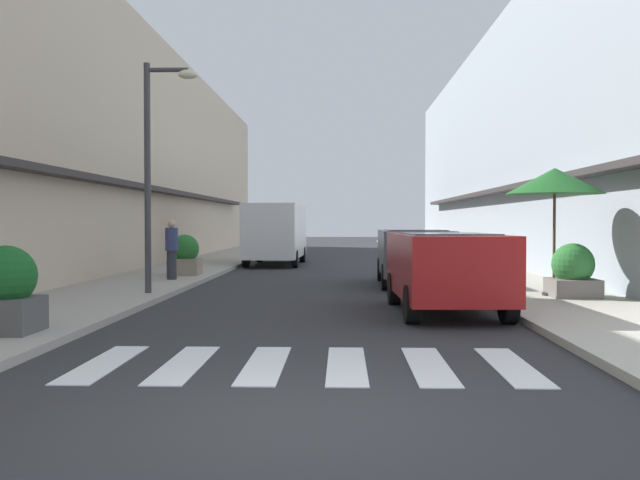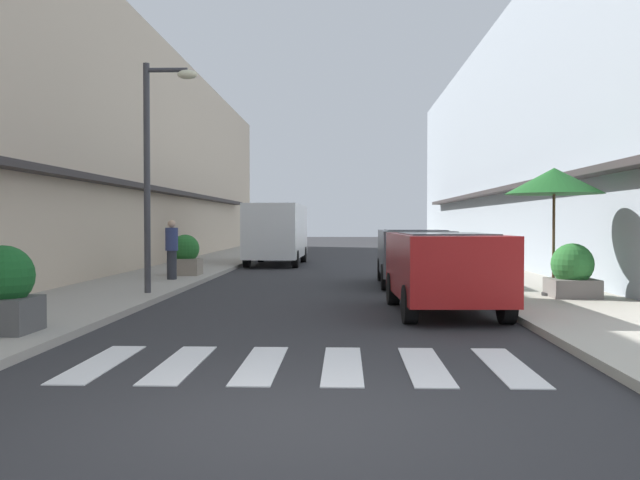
% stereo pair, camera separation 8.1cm
% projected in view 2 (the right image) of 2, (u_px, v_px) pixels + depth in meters
% --- Properties ---
extents(ground_plane, '(106.12, 106.12, 0.00)m').
position_uv_depth(ground_plane, '(331.00, 268.00, 24.98)').
color(ground_plane, '#2B2B2D').
extents(sidewalk_left, '(2.92, 67.53, 0.12)m').
position_uv_depth(sidewalk_left, '(199.00, 266.00, 25.16)').
color(sidewalk_left, '#9E998E').
rests_on(sidewalk_left, ground_plane).
extents(sidewalk_right, '(2.92, 67.53, 0.12)m').
position_uv_depth(sidewalk_right, '(465.00, 267.00, 24.81)').
color(sidewalk_right, '#ADA899').
rests_on(sidewalk_right, ground_plane).
extents(building_row_left, '(5.50, 45.41, 8.53)m').
position_uv_depth(building_row_left, '(104.00, 155.00, 26.60)').
color(building_row_left, '#C6B299').
rests_on(building_row_left, ground_plane).
extents(building_row_right, '(5.50, 45.41, 9.38)m').
position_uv_depth(building_row_right, '(566.00, 142.00, 25.95)').
color(building_row_right, '#939EA8').
rests_on(building_row_right, ground_plane).
extents(crosswalk, '(5.20, 2.20, 0.01)m').
position_uv_depth(crosswalk, '(302.00, 365.00, 8.06)').
color(crosswalk, silver).
rests_on(crosswalk, ground_plane).
extents(parked_car_near, '(1.92, 4.09, 1.47)m').
position_uv_depth(parked_car_near, '(444.00, 263.00, 12.60)').
color(parked_car_near, maroon).
rests_on(parked_car_near, ground_plane).
extents(parked_car_mid, '(1.86, 4.05, 1.47)m').
position_uv_depth(parked_car_mid, '(414.00, 251.00, 18.17)').
color(parked_car_mid, '#4C5156').
rests_on(parked_car_mid, ground_plane).
extents(delivery_van, '(2.11, 5.44, 2.37)m').
position_uv_depth(delivery_van, '(277.00, 229.00, 27.02)').
color(delivery_van, silver).
rests_on(delivery_van, ground_plane).
extents(street_lamp, '(1.19, 0.28, 5.00)m').
position_uv_depth(street_lamp, '(156.00, 152.00, 15.09)').
color(street_lamp, '#38383D').
rests_on(street_lamp, sidewalk_left).
extents(cafe_umbrella, '(2.04, 2.04, 2.69)m').
position_uv_depth(cafe_umbrella, '(554.00, 182.00, 14.53)').
color(cafe_umbrella, '#262626').
rests_on(cafe_umbrella, sidewalk_right).
extents(planter_corner, '(0.86, 0.86, 1.23)m').
position_uv_depth(planter_corner, '(3.00, 290.00, 9.70)').
color(planter_corner, '#4C4C4C').
rests_on(planter_corner, sidewalk_left).
extents(planter_midblock, '(0.95, 0.95, 1.11)m').
position_uv_depth(planter_midblock, '(572.00, 272.00, 14.30)').
color(planter_midblock, slate).
rests_on(planter_midblock, sidewalk_right).
extents(planter_far, '(0.87, 0.87, 1.18)m').
position_uv_depth(planter_far, '(185.00, 256.00, 20.30)').
color(planter_far, gray).
rests_on(planter_far, sidewalk_left).
extents(pedestrian_walking_near, '(0.34, 0.34, 1.61)m').
position_uv_depth(pedestrian_walking_near, '(172.00, 248.00, 18.70)').
color(pedestrian_walking_near, '#282B33').
rests_on(pedestrian_walking_near, sidewalk_left).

